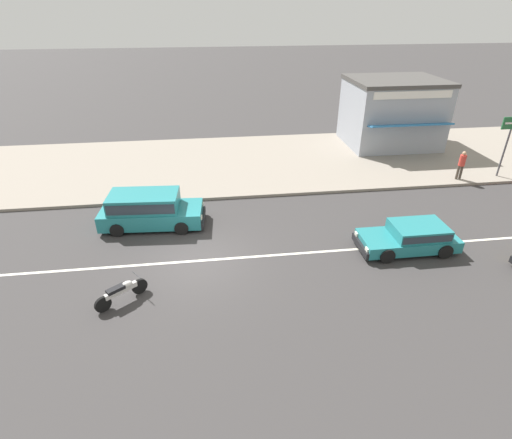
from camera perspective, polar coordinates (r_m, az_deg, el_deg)
The scene contains 8 objects.
ground_plane at distance 15.89m, azimuth -8.41°, elevation -5.87°, with size 160.00×160.00×0.00m, color #383535.
lane_centre_stripe at distance 15.89m, azimuth -8.41°, elevation -5.86°, with size 50.40×0.14×0.01m, color silver.
kerb_strip at distance 25.06m, azimuth -8.44°, elevation 7.80°, with size 68.00×10.00×0.15m, color gray.
minivan_teal_0 at distance 18.35m, azimuth -15.10°, elevation 1.53°, with size 4.66×2.19×1.56m.
hatchback_teal_3 at distance 17.33m, azimuth 21.31°, elevation -2.25°, with size 3.96×1.82×1.10m.
motorcycle_0 at distance 14.29m, azimuth -18.64°, elevation -9.72°, with size 1.58×1.22×0.80m.
pedestrian_near_clock at distance 24.88m, azimuth 27.32°, elevation 7.17°, with size 0.34×0.34×1.61m.
shopfront_mid_block at distance 29.27m, azimuth 18.86°, elevation 14.31°, with size 5.96×5.61×4.33m.
Camera 1 is at (0.63, -13.08, 9.00)m, focal length 28.00 mm.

